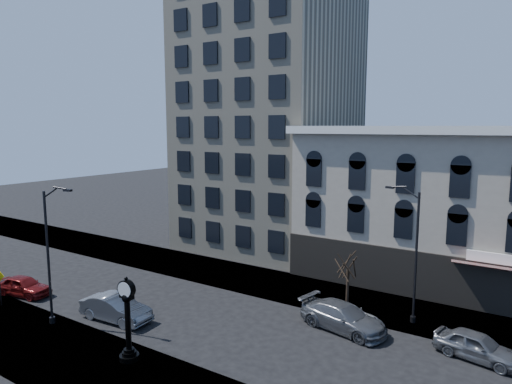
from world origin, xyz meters
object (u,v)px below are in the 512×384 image
Objects in this scene: car_near_b at (116,308)px; car_near_a at (24,286)px; street_lamp_near at (54,219)px; warning_sign at (0,281)px; street_clock at (128,323)px.

car_near_a is at bearing 90.44° from car_near_b.
street_lamp_near is 1.79× the size of car_near_b.
warning_sign reaches higher than car_near_b.
street_clock is at bearing -111.02° from car_near_a.
street_lamp_near is at bearing -14.06° from warning_sign.
car_near_a is (-0.81, 2.09, -1.13)m from warning_sign.
car_near_b reaches higher than car_near_a.
street_clock reaches higher than warning_sign.
car_near_b is (-4.80, 3.16, -1.37)m from street_clock.
street_clock is at bearing -15.80° from street_lamp_near.
warning_sign is 2.51m from car_near_a.
street_lamp_near is 9.51m from car_near_a.
street_lamp_near is 8.01m from warning_sign.
warning_sign is 0.59× the size of car_near_a.
street_lamp_near reaches higher than car_near_a.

